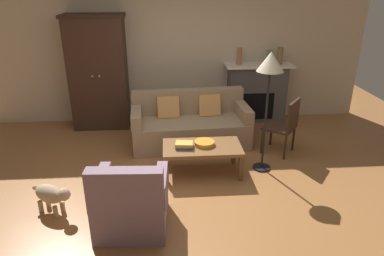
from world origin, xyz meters
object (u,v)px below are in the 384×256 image
(fireplace, at_px, (257,92))
(armoire, at_px, (99,73))
(dog, at_px, (51,195))
(mantel_vase_terracotta, at_px, (239,56))
(mantel_vase_jade, at_px, (269,57))
(book_stack, at_px, (184,145))
(couch, at_px, (190,125))
(armchair_near_left, at_px, (131,203))
(mantel_vase_bronze, at_px, (280,56))
(coffee_table, at_px, (202,149))
(side_chair_wooden, at_px, (285,123))
(floor_lamp, at_px, (270,69))
(fruit_bowl, at_px, (204,143))

(fireplace, height_order, armoire, armoire)
(dog, bearing_deg, mantel_vase_terracotta, 45.61)
(armoire, relative_size, mantel_vase_jade, 8.12)
(book_stack, bearing_deg, fireplace, 53.26)
(book_stack, bearing_deg, mantel_vase_jade, 49.87)
(armoire, xyz_separation_m, dog, (-0.16, -2.73, -0.78))
(fireplace, height_order, book_stack, fireplace)
(couch, bearing_deg, book_stack, -98.45)
(armoire, bearing_deg, armchair_near_left, -75.39)
(mantel_vase_bronze, xyz_separation_m, armchair_near_left, (-2.53, -3.13, -0.96))
(coffee_table, height_order, mantel_vase_terracotta, mantel_vase_terracotta)
(armchair_near_left, bearing_deg, fireplace, 55.73)
(coffee_table, xyz_separation_m, side_chair_wooden, (1.35, 0.51, 0.15))
(book_stack, bearing_deg, armchair_near_left, -119.48)
(mantel_vase_bronze, bearing_deg, mantel_vase_terracotta, 180.00)
(floor_lamp, bearing_deg, side_chair_wooden, 45.50)
(coffee_table, bearing_deg, armchair_near_left, -127.56)
(dog, bearing_deg, couch, 46.24)
(fireplace, bearing_deg, dog, -137.93)
(armoire, bearing_deg, couch, -29.28)
(couch, bearing_deg, armchair_near_left, -110.03)
(armoire, distance_m, armchair_near_left, 3.26)
(fireplace, bearing_deg, mantel_vase_bronze, -2.70)
(coffee_table, relative_size, dog, 2.15)
(mantel_vase_terracotta, xyz_separation_m, side_chair_wooden, (0.47, -1.46, -0.77))
(couch, relative_size, dog, 3.85)
(fireplace, height_order, floor_lamp, floor_lamp)
(fireplace, xyz_separation_m, fruit_bowl, (-1.22, -1.96, -0.12))
(armoire, xyz_separation_m, floor_lamp, (2.59, -1.86, 0.46))
(armoire, height_order, armchair_near_left, armoire)
(coffee_table, relative_size, book_stack, 4.28)
(couch, relative_size, book_stack, 7.66)
(fireplace, xyz_separation_m, dog, (-3.11, -2.81, -0.32))
(coffee_table, bearing_deg, dog, -156.24)
(dog, bearing_deg, book_stack, 26.11)
(couch, relative_size, armchair_near_left, 2.24)
(armoire, xyz_separation_m, side_chair_wooden, (3.04, -1.40, -0.51))
(armoire, relative_size, floor_lamp, 1.19)
(armoire, bearing_deg, floor_lamp, -35.74)
(fruit_bowl, height_order, dog, fruit_bowl)
(mantel_vase_bronze, relative_size, side_chair_wooden, 0.34)
(book_stack, xyz_separation_m, dog, (-1.60, -0.78, -0.21))
(mantel_vase_terracotta, xyz_separation_m, armchair_near_left, (-1.77, -3.13, -0.96))
(mantel_vase_jade, distance_m, dog, 4.43)
(floor_lamp, bearing_deg, book_stack, -175.83)
(fireplace, xyz_separation_m, armoire, (-2.95, -0.08, 0.46))
(fireplace, bearing_deg, coffee_table, -122.22)
(fireplace, bearing_deg, mantel_vase_jade, -5.69)
(couch, xyz_separation_m, dog, (-1.76, -1.83, -0.07))
(fruit_bowl, relative_size, mantel_vase_jade, 1.13)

